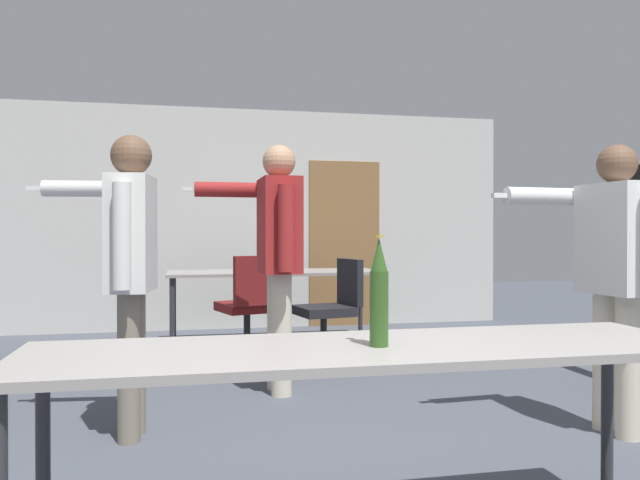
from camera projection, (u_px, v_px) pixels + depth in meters
back_wall at (259, 220)px, 7.61m from camera, size 6.25×0.12×2.65m
conference_table_near at (373, 364)px, 2.15m from camera, size 2.36×0.65×0.76m
conference_table_far at (275, 277)px, 6.45m from camera, size 2.17×0.83×0.76m
person_right_polo at (129, 254)px, 3.48m from camera, size 0.75×0.65×1.69m
person_far_watching at (277, 244)px, 4.48m from camera, size 0.82×0.70×1.78m
person_left_plaid at (614, 260)px, 3.55m from camera, size 0.78×0.64×1.65m
office_chair_side_rolled at (250, 312)px, 5.45m from camera, size 0.58×0.63×0.96m
office_chair_near_pushed at (331, 314)px, 5.62m from camera, size 0.59×0.54×0.91m
beer_bottle at (379, 294)px, 2.13m from camera, size 0.06×0.06×0.38m
drink_cup at (291, 267)px, 6.33m from camera, size 0.09×0.09×0.10m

